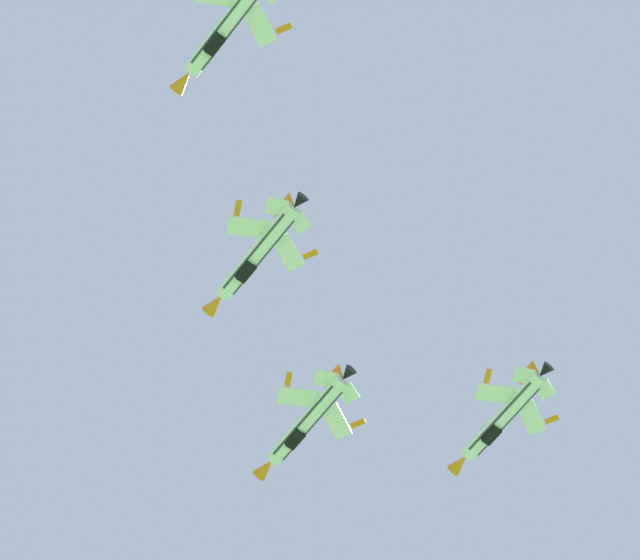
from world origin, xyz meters
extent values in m
cylinder|color=white|center=(13.39, 69.76, 147.71)|extent=(7.36, 11.30, 1.70)
cube|color=#383D47|center=(13.45, 69.79, 147.25)|extent=(6.23, 9.52, 0.62)
cone|color=orange|center=(9.89, 75.99, 147.71)|extent=(2.54, 2.86, 1.56)
cone|color=black|center=(16.69, 63.87, 147.71)|extent=(1.97, 2.06, 1.36)
ellipsoid|color=#192333|center=(12.01, 72.01, 148.34)|extent=(2.66, 3.41, 1.26)
cube|color=black|center=(12.44, 71.70, 146.92)|extent=(2.14, 2.51, 1.00)
cube|color=white|center=(11.99, 67.01, 147.23)|extent=(4.22, 1.99, 0.85)
cube|color=orange|center=(10.73, 65.02, 146.90)|extent=(0.63, 1.61, 0.32)
cube|color=white|center=(16.49, 69.53, 148.03)|extent=(3.86, 4.54, 0.85)
cube|color=orange|center=(18.84, 69.57, 148.36)|extent=(1.66, 1.36, 0.32)
cube|color=white|center=(14.57, 64.57, 147.48)|extent=(2.40, 1.97, 0.50)
cube|color=white|center=(17.20, 66.05, 147.95)|extent=(2.70, 2.78, 0.50)
cube|color=orange|center=(15.49, 65.43, 149.50)|extent=(1.80, 2.56, 2.60)
cylinder|color=white|center=(5.58, 51.94, 147.93)|extent=(7.36, 11.30, 1.70)
cube|color=#383D47|center=(5.68, 51.99, 147.47)|extent=(6.24, 9.52, 0.73)
cone|color=orange|center=(2.09, 58.18, 147.93)|extent=(2.54, 2.86, 1.56)
cone|color=black|center=(8.89, 46.05, 147.93)|extent=(1.97, 2.06, 1.36)
ellipsoid|color=#192333|center=(4.16, 54.17, 148.55)|extent=(2.72, 3.44, 1.33)
cube|color=black|center=(4.69, 53.92, 147.14)|extent=(2.18, 2.54, 1.07)
cube|color=white|center=(4.23, 49.21, 147.24)|extent=(4.17, 1.99, 1.17)
cube|color=orange|center=(2.99, 47.24, 146.75)|extent=(0.64, 1.61, 0.36)
cube|color=white|center=(8.66, 51.70, 148.46)|extent=(3.83, 4.50, 1.17)
cube|color=orange|center=(10.98, 51.72, 148.95)|extent=(1.67, 1.37, 0.36)
cube|color=white|center=(6.79, 46.77, 147.57)|extent=(2.37, 1.96, 0.67)
cube|color=white|center=(9.37, 48.22, 148.28)|extent=(2.69, 2.76, 0.67)
cube|color=orange|center=(7.57, 47.55, 149.69)|extent=(1.97, 2.66, 2.57)
cylinder|color=white|center=(34.27, 67.35, 150.45)|extent=(7.36, 11.30, 1.70)
cube|color=#383D47|center=(34.33, 67.38, 149.99)|extent=(6.23, 9.52, 0.61)
cone|color=orange|center=(30.77, 73.59, 150.45)|extent=(2.54, 2.86, 1.56)
cone|color=black|center=(37.57, 61.46, 150.45)|extent=(1.97, 2.06, 1.36)
ellipsoid|color=#192333|center=(32.89, 69.60, 151.08)|extent=(2.66, 3.40, 1.25)
cube|color=black|center=(33.32, 69.29, 149.65)|extent=(2.14, 2.51, 1.00)
cube|color=white|center=(32.87, 64.60, 149.97)|extent=(4.22, 1.99, 0.84)
cube|color=orange|center=(31.61, 62.61, 149.65)|extent=(0.63, 1.61, 0.32)
cube|color=white|center=(37.37, 67.12, 150.76)|extent=(3.86, 4.55, 0.84)
cube|color=orange|center=(39.73, 67.16, 151.08)|extent=(1.66, 1.36, 0.32)
cube|color=white|center=(35.45, 62.16, 150.22)|extent=(2.40, 1.97, 0.49)
cube|color=white|center=(38.08, 63.64, 150.68)|extent=(2.70, 2.78, 0.49)
cube|color=orange|center=(36.38, 63.03, 152.24)|extent=(1.79, 2.56, 2.60)
cylinder|color=white|center=(-0.56, 29.49, 148.49)|extent=(7.36, 11.30, 1.70)
cube|color=#383D47|center=(-0.48, 29.53, 148.04)|extent=(6.24, 9.52, 0.69)
cone|color=orange|center=(-4.06, 35.72, 148.49)|extent=(2.54, 2.86, 1.56)
ellipsoid|color=#192333|center=(-1.97, 31.72, 149.12)|extent=(2.70, 3.43, 1.30)
cube|color=black|center=(-1.48, 31.45, 147.70)|extent=(2.17, 2.53, 1.05)
cube|color=white|center=(2.52, 29.25, 148.95)|extent=(3.84, 4.52, 1.06)
cube|color=orange|center=(4.86, 29.28, 149.38)|extent=(1.67, 1.36, 0.35)
camera|label=1|loc=(3.64, -1.24, 1.65)|focal=86.39mm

